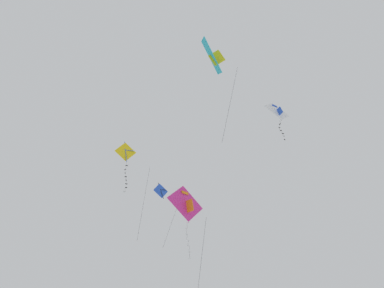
# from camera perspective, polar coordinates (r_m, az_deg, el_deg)

# --- Properties ---
(kite_delta_near_left) EXTENTS (2.41, 3.30, 7.32)m
(kite_delta_near_left) POSITION_cam_1_polar(r_m,az_deg,el_deg) (26.25, 2.96, 12.29)
(kite_delta_near_left) COLOR #1EB2C6
(kite_diamond_low_drifter) EXTENTS (3.03, 2.86, 8.70)m
(kite_diamond_low_drifter) POSITION_cam_1_polar(r_m,az_deg,el_deg) (34.17, -9.40, -1.25)
(kite_diamond_low_drifter) COLOR yellow
(kite_delta_upper_right) EXTENTS (1.16, 2.56, 8.17)m
(kite_delta_upper_right) POSITION_cam_1_polar(r_m,az_deg,el_deg) (24.55, -0.76, -8.53)
(kite_delta_upper_right) COLOR #DB2D93
(kite_delta_mid_left) EXTENTS (1.32, 2.48, 3.60)m
(kite_delta_mid_left) POSITION_cam_1_polar(r_m,az_deg,el_deg) (36.13, 12.05, 4.60)
(kite_delta_mid_left) COLOR white
(kite_diamond_near_right) EXTENTS (1.81, 2.10, 5.97)m
(kite_diamond_near_right) POSITION_cam_1_polar(r_m,az_deg,el_deg) (36.21, -4.45, -6.70)
(kite_diamond_near_right) COLOR blue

